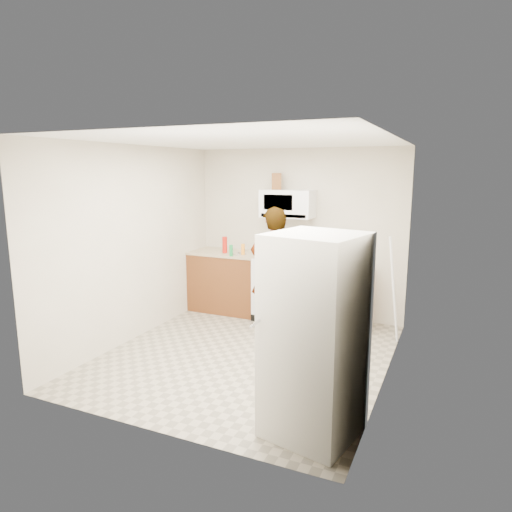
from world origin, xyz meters
The scene contains 20 objects.
floor centered at (0.00, 0.00, 0.00)m, with size 3.60×3.60×0.00m, color gray.
back_wall centered at (0.00, 1.79, 1.25)m, with size 3.20×0.02×2.50m, color beige.
right_wall centered at (1.59, 0.00, 1.25)m, with size 0.02×3.60×2.50m, color beige.
cabinet_left centered at (-1.04, 1.49, 0.45)m, with size 1.12×0.62×0.90m, color brown.
counter_left centered at (-1.04, 1.49, 0.92)m, with size 1.14×0.64×0.04m, color tan.
cabinet_right centered at (0.68, 1.49, 0.45)m, with size 0.80×0.62×0.90m, color brown.
counter_right centered at (0.68, 1.49, 0.92)m, with size 0.82×0.64×0.04m, color tan.
gas_range centered at (-0.10, 1.48, 0.49)m, with size 0.76×0.65×1.13m.
microwave centered at (-0.10, 1.61, 1.70)m, with size 0.76×0.38×0.40m, color white.
person centered at (-0.01, 0.87, 0.86)m, with size 0.63×0.41×1.72m, color tan.
fridge centered at (1.20, -1.25, 0.85)m, with size 0.70×0.70×1.70m, color #BCBBB7.
kettle centered at (0.56, 1.57, 1.03)m, with size 0.17×0.17×0.20m, color white.
jug centered at (-0.29, 1.63, 2.02)m, with size 0.14×0.14×0.24m, color brown.
saucepan centered at (-0.24, 1.57, 1.02)m, with size 0.23×0.23×0.12m, color #B7B8BC.
tray centered at (0.10, 1.41, 0.96)m, with size 0.25×0.16×0.05m, color silver.
bottle_spray centered at (-1.04, 1.40, 1.06)m, with size 0.07×0.07×0.25m, color #B5170D.
bottle_hot_sauce centered at (-0.71, 1.36, 1.02)m, with size 0.05×0.05×0.17m, color orange.
bottle_green_cap centered at (-0.82, 1.20, 1.02)m, with size 0.05×0.05×0.17m, color #177F36.
pot_lid centered at (-0.78, 1.38, 0.94)m, with size 0.22×0.22×0.01m, color silver.
broom centered at (1.53, 1.04, 0.71)m, with size 0.03×0.03×1.41m, color silver.
Camera 1 is at (2.20, -4.67, 2.19)m, focal length 32.00 mm.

